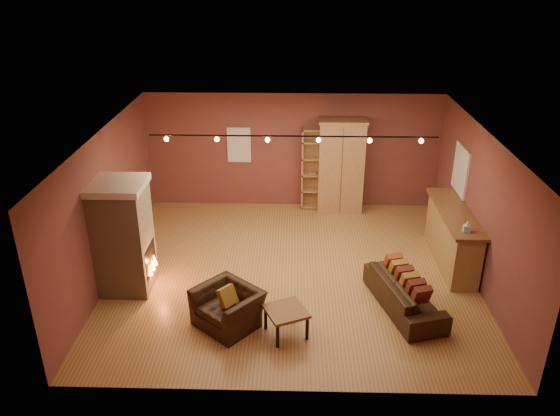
{
  "coord_description": "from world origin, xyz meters",
  "views": [
    {
      "loc": [
        0.02,
        -9.24,
        5.65
      ],
      "look_at": [
        -0.24,
        0.2,
        1.29
      ],
      "focal_mm": 35.0,
      "sensor_mm": 36.0,
      "label": 1
    }
  ],
  "objects_px": {
    "fireplace": "(124,237)",
    "bookcase": "(318,168)",
    "bar_counter": "(452,237)",
    "armoire": "(341,166)",
    "armchair": "(228,302)",
    "loveseat": "(405,288)",
    "coffee_table": "(286,313)"
  },
  "relations": [
    {
      "from": "bar_counter",
      "to": "loveseat",
      "type": "bearing_deg",
      "value": -126.85
    },
    {
      "from": "bookcase",
      "to": "armchair",
      "type": "height_order",
      "value": "bookcase"
    },
    {
      "from": "loveseat",
      "to": "armchair",
      "type": "xyz_separation_m",
      "value": [
        -3.04,
        -0.57,
        0.05
      ]
    },
    {
      "from": "fireplace",
      "to": "armchair",
      "type": "height_order",
      "value": "fireplace"
    },
    {
      "from": "fireplace",
      "to": "bookcase",
      "type": "distance_m",
      "value": 5.23
    },
    {
      "from": "bar_counter",
      "to": "armchair",
      "type": "relative_size",
      "value": 1.98
    },
    {
      "from": "armoire",
      "to": "loveseat",
      "type": "xyz_separation_m",
      "value": [
        0.85,
        -4.1,
        -0.75
      ]
    },
    {
      "from": "loveseat",
      "to": "bar_counter",
      "type": "bearing_deg",
      "value": -52.48
    },
    {
      "from": "fireplace",
      "to": "coffee_table",
      "type": "height_order",
      "value": "fireplace"
    },
    {
      "from": "fireplace",
      "to": "bar_counter",
      "type": "bearing_deg",
      "value": 9.86
    },
    {
      "from": "loveseat",
      "to": "coffee_table",
      "type": "relative_size",
      "value": 2.46
    },
    {
      "from": "bar_counter",
      "to": "coffee_table",
      "type": "bearing_deg",
      "value": -143.53
    },
    {
      "from": "coffee_table",
      "to": "fireplace",
      "type": "bearing_deg",
      "value": 155.67
    },
    {
      "from": "bookcase",
      "to": "bar_counter",
      "type": "distance_m",
      "value": 3.74
    },
    {
      "from": "armoire",
      "to": "coffee_table",
      "type": "bearing_deg",
      "value": -103.91
    },
    {
      "from": "fireplace",
      "to": "bar_counter",
      "type": "distance_m",
      "value": 6.35
    },
    {
      "from": "coffee_table",
      "to": "armoire",
      "type": "bearing_deg",
      "value": 76.09
    },
    {
      "from": "armoire",
      "to": "fireplace",
      "type": "bearing_deg",
      "value": -139.55
    },
    {
      "from": "fireplace",
      "to": "armoire",
      "type": "bearing_deg",
      "value": 40.45
    },
    {
      "from": "fireplace",
      "to": "bookcase",
      "type": "bearing_deg",
      "value": 45.69
    },
    {
      "from": "fireplace",
      "to": "coffee_table",
      "type": "bearing_deg",
      "value": -24.33
    },
    {
      "from": "fireplace",
      "to": "coffee_table",
      "type": "distance_m",
      "value": 3.32
    },
    {
      "from": "bookcase",
      "to": "armchair",
      "type": "xyz_separation_m",
      "value": [
        -1.67,
        -4.85,
        -0.58
      ]
    },
    {
      "from": "loveseat",
      "to": "armchair",
      "type": "relative_size",
      "value": 1.68
    },
    {
      "from": "bar_counter",
      "to": "loveseat",
      "type": "distance_m",
      "value": 2.03
    },
    {
      "from": "loveseat",
      "to": "bookcase",
      "type": "bearing_deg",
      "value": 2.15
    },
    {
      "from": "armoire",
      "to": "armchair",
      "type": "distance_m",
      "value": 5.2
    },
    {
      "from": "armoire",
      "to": "coffee_table",
      "type": "height_order",
      "value": "armoire"
    },
    {
      "from": "fireplace",
      "to": "bar_counter",
      "type": "height_order",
      "value": "fireplace"
    },
    {
      "from": "fireplace",
      "to": "bookcase",
      "type": "xyz_separation_m",
      "value": [
        3.65,
        3.74,
        -0.04
      ]
    },
    {
      "from": "armoire",
      "to": "armchair",
      "type": "height_order",
      "value": "armoire"
    },
    {
      "from": "armoire",
      "to": "bar_counter",
      "type": "distance_m",
      "value": 3.27
    }
  ]
}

